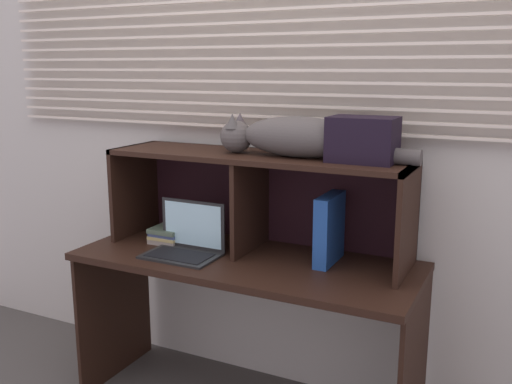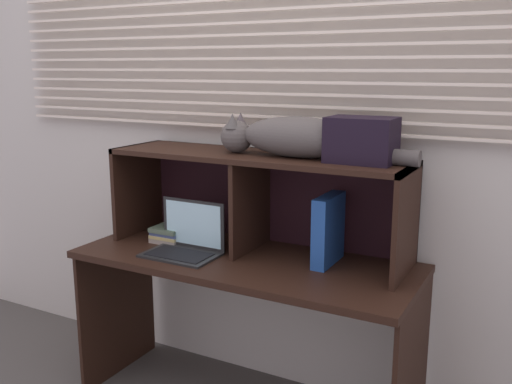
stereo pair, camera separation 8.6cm
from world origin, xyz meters
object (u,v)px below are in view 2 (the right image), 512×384
object	(u,v)px
laptop	(186,242)
storage_box	(362,140)
cat	(292,138)
book_stack	(177,231)
binder_upright	(328,230)

from	to	relation	value
laptop	storage_box	world-z (taller)	storage_box
storage_box	laptop	bearing A→B (deg)	-166.28
cat	laptop	size ratio (longest dim) A/B	2.69
cat	book_stack	xyz separation A→B (m)	(-0.58, -0.01, -0.47)
laptop	book_stack	world-z (taller)	laptop
laptop	binder_upright	world-z (taller)	binder_upright
binder_upright	book_stack	xyz separation A→B (m)	(-0.74, -0.01, -0.11)
cat	storage_box	bearing A→B (deg)	0.00
cat	book_stack	distance (m)	0.74
binder_upright	book_stack	world-z (taller)	binder_upright
binder_upright	laptop	bearing A→B (deg)	-163.51
book_stack	binder_upright	bearing A→B (deg)	0.42
laptop	binder_upright	bearing A→B (deg)	16.49
cat	book_stack	world-z (taller)	cat
cat	binder_upright	distance (m)	0.40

